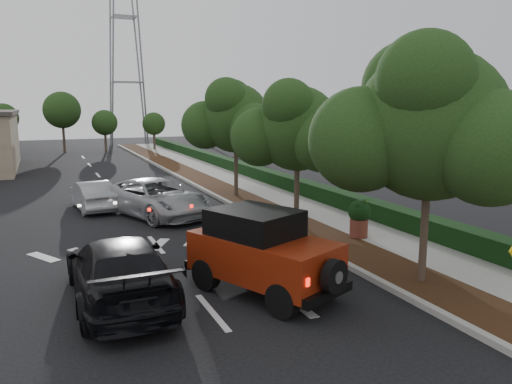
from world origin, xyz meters
TOP-DOWN VIEW (x-y plane):
  - ground at (0.00, 0.00)m, footprint 120.00×120.00m
  - curb at (4.60, 12.00)m, footprint 0.20×70.00m
  - planting_strip at (5.60, 12.00)m, footprint 1.80×70.00m
  - sidewalk at (7.50, 12.00)m, footprint 2.00×70.00m
  - hedge at (8.90, 12.00)m, footprint 0.80×70.00m
  - transmission_tower at (6.00, 48.00)m, footprint 7.00×4.00m
  - street_tree_near at (5.60, -0.50)m, footprint 3.80×3.80m
  - street_tree_mid at (5.60, 6.50)m, footprint 3.20×3.20m
  - street_tree_far at (5.60, 13.00)m, footprint 3.40×3.40m
  - red_jeep at (1.46, 0.76)m, footprint 3.20×4.30m
  - silver_suv_ahead at (0.96, 10.35)m, footprint 4.40×6.13m
  - black_suv_oncoming at (-1.82, 1.51)m, footprint 2.23×5.42m
  - silver_sedan_oncoming at (-1.39, 12.77)m, footprint 1.84×4.08m
  - terracotta_planter at (6.60, 3.78)m, footprint 0.78×0.78m

SIDE VIEW (x-z plane):
  - ground at x=0.00m, z-range 0.00..0.00m
  - transmission_tower at x=6.00m, z-range -14.00..14.00m
  - street_tree_near at x=5.60m, z-range -2.96..2.96m
  - street_tree_mid at x=5.60m, z-range -2.66..2.66m
  - street_tree_far at x=5.60m, z-range -2.81..2.81m
  - planting_strip at x=5.60m, z-range 0.00..0.12m
  - sidewalk at x=7.50m, z-range 0.00..0.12m
  - curb at x=4.60m, z-range 0.00..0.15m
  - hedge at x=8.90m, z-range 0.00..0.80m
  - silver_sedan_oncoming at x=-1.39m, z-range 0.00..1.30m
  - silver_suv_ahead at x=0.96m, z-range 0.00..1.55m
  - black_suv_oncoming at x=-1.82m, z-range 0.00..1.57m
  - terracotta_planter at x=6.60m, z-range 0.24..1.60m
  - red_jeep at x=1.46m, z-range 0.02..2.12m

